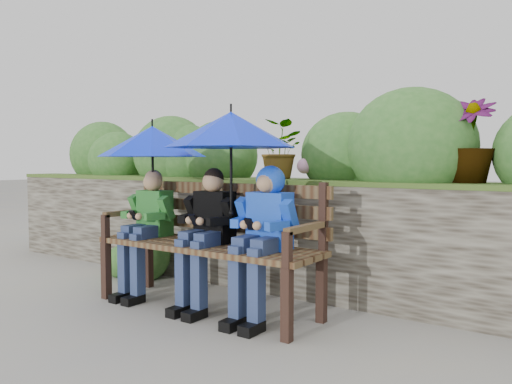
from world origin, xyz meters
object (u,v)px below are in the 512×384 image
Objects in this scene: boy_middle at (207,228)px; umbrella_right at (231,130)px; umbrella_left at (152,141)px; park_bench at (212,235)px; boy_left at (147,224)px; boy_right at (263,227)px.

boy_middle is 0.81m from umbrella_right.
umbrella_left is (-0.67, 0.06, 0.71)m from boy_middle.
park_bench is at bearing 2.99° from umbrella_left.
boy_middle reaches higher than boy_left.
boy_middle is 0.97m from umbrella_left.
park_bench is 2.09× the size of umbrella_left.
park_bench is 0.11m from boy_middle.
boy_right is 1.15× the size of umbrella_right.
boy_left is 0.96× the size of boy_right.
boy_left is 0.72m from umbrella_left.
umbrella_left is at bearing 175.14° from boy_middle.
boy_left is at bearing -114.24° from umbrella_left.
boy_middle is 0.98× the size of boy_right.
umbrella_right reaches higher than park_bench.
park_bench is 0.68m from boy_left.
boy_middle is at bearing -179.24° from umbrella_right.
boy_right is 0.78m from umbrella_right.
boy_right is at bearing 0.38° from boy_left.
boy_middle reaches higher than park_bench.
boy_middle is at bearing -0.19° from boy_left.
park_bench is at bearing 102.66° from boy_middle.
park_bench is 1.73× the size of boy_middle.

